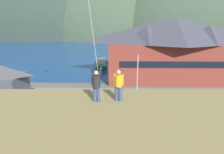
# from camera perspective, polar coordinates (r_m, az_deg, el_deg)

# --- Properties ---
(ground_plane) EXTENTS (600.00, 600.00, 0.00)m
(ground_plane) POSITION_cam_1_polar(r_m,az_deg,el_deg) (19.63, -0.75, -18.49)
(ground_plane) COLOR #66604C
(parking_lot_pad) EXTENTS (40.00, 20.00, 0.10)m
(parking_lot_pad) POSITION_cam_1_polar(r_m,az_deg,el_deg) (23.88, -0.40, -11.49)
(parking_lot_pad) COLOR gray
(parking_lot_pad) RESTS_ON ground
(bay_water) EXTENTS (360.00, 84.00, 0.03)m
(bay_water) POSITION_cam_1_polar(r_m,az_deg,el_deg) (76.91, 0.53, 8.09)
(bay_water) COLOR navy
(bay_water) RESTS_ON ground
(far_hill_west_ridge) EXTENTS (114.34, 55.05, 82.15)m
(far_hill_west_ridge) POSITION_cam_1_polar(r_m,az_deg,el_deg) (137.45, -19.85, 10.84)
(far_hill_west_ridge) COLOR #2D3D33
(far_hill_west_ridge) RESTS_ON ground
(far_hill_east_peak) EXTENTS (81.72, 59.04, 74.33)m
(far_hill_east_peak) POSITION_cam_1_polar(r_m,az_deg,el_deg) (132.14, -5.70, 11.53)
(far_hill_east_peak) COLOR #3D4C38
(far_hill_east_peak) RESTS_ON ground
(far_hill_center_saddle) EXTENTS (128.79, 64.68, 74.27)m
(far_hill_center_saddle) POSITION_cam_1_polar(r_m,az_deg,el_deg) (140.79, 26.58, 10.21)
(far_hill_center_saddle) COLOR #3D4C38
(far_hill_center_saddle) RESTS_ON ground
(harbor_lodge) EXTENTS (26.06, 11.37, 11.79)m
(harbor_lodge) POSITION_cam_1_polar(r_m,az_deg,el_deg) (39.28, 17.62, 8.45)
(harbor_lodge) COLOR brown
(harbor_lodge) RESTS_ON ground
(storage_shed_waterside) EXTENTS (5.90, 6.11, 5.04)m
(storage_shed_waterside) POSITION_cam_1_polar(r_m,az_deg,el_deg) (37.70, 3.13, 3.22)
(storage_shed_waterside) COLOR #338475
(storage_shed_waterside) RESTS_ON ground
(wharf_dock) EXTENTS (3.20, 15.78, 0.70)m
(wharf_dock) POSITION_cam_1_polar(r_m,az_deg,el_deg) (52.63, 1.28, 4.53)
(wharf_dock) COLOR #70604C
(wharf_dock) RESTS_ON ground
(moored_boat_wharfside) EXTENTS (2.98, 8.36, 2.16)m
(moored_boat_wharfside) POSITION_cam_1_polar(r_m,az_deg,el_deg) (48.41, -3.06, 3.90)
(moored_boat_wharfside) COLOR #23564C
(moored_boat_wharfside) RESTS_ON ground
(parked_car_corner_spot) EXTENTS (4.27, 2.20, 1.82)m
(parked_car_corner_spot) POSITION_cam_1_polar(r_m,az_deg,el_deg) (25.40, 13.58, -7.65)
(parked_car_corner_spot) COLOR black
(parked_car_corner_spot) RESTS_ON parking_lot_pad
(parked_car_back_row_left) EXTENTS (4.28, 2.20, 1.82)m
(parked_car_back_row_left) POSITION_cam_1_polar(r_m,az_deg,el_deg) (25.44, -18.45, -8.02)
(parked_car_back_row_left) COLOR red
(parked_car_back_row_left) RESTS_ON parking_lot_pad
(parked_car_front_row_end) EXTENTS (4.26, 2.17, 1.82)m
(parked_car_front_row_end) POSITION_cam_1_polar(r_m,az_deg,el_deg) (19.69, 7.92, -14.85)
(parked_car_front_row_end) COLOR silver
(parked_car_front_row_end) RESTS_ON parking_lot_pad
(parked_car_back_row_right) EXTENTS (4.32, 2.31, 1.82)m
(parked_car_back_row_right) POSITION_cam_1_polar(r_m,az_deg,el_deg) (20.36, -20.95, -14.75)
(parked_car_back_row_right) COLOR silver
(parked_car_back_row_right) RESTS_ON parking_lot_pad
(parking_light_pole) EXTENTS (0.24, 0.78, 6.48)m
(parking_light_pole) POSITION_cam_1_polar(r_m,az_deg,el_deg) (27.83, 7.45, 0.96)
(parking_light_pole) COLOR #ADADB2
(parking_light_pole) RESTS_ON parking_lot_pad
(person_kite_flyer) EXTENTS (0.56, 0.64, 1.86)m
(person_kite_flyer) POSITION_cam_1_polar(r_m,az_deg,el_deg) (10.40, -4.59, -2.30)
(person_kite_flyer) COLOR #384770
(person_kite_flyer) RESTS_ON grassy_hill_foreground
(person_companion) EXTENTS (0.53, 0.40, 1.74)m
(person_companion) POSITION_cam_1_polar(r_m,az_deg,el_deg) (10.49, 1.92, -2.19)
(person_companion) COLOR #384770
(person_companion) RESTS_ON grassy_hill_foreground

